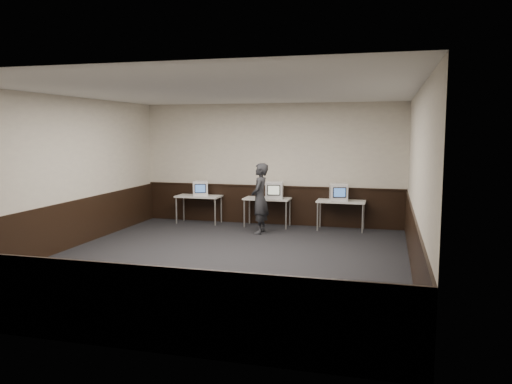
# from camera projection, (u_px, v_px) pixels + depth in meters

# --- Properties ---
(floor) EXTENTS (8.00, 8.00, 0.00)m
(floor) POSITION_uv_depth(u_px,v_px,m) (223.00, 261.00, 9.58)
(floor) COLOR black
(floor) RESTS_ON ground
(ceiling) EXTENTS (8.00, 8.00, 0.00)m
(ceiling) POSITION_uv_depth(u_px,v_px,m) (222.00, 92.00, 9.19)
(ceiling) COLOR white
(ceiling) RESTS_ON back_wall
(back_wall) EXTENTS (7.00, 0.00, 7.00)m
(back_wall) POSITION_uv_depth(u_px,v_px,m) (271.00, 164.00, 13.22)
(back_wall) COLOR silver
(back_wall) RESTS_ON ground
(front_wall) EXTENTS (7.00, 0.00, 7.00)m
(front_wall) POSITION_uv_depth(u_px,v_px,m) (107.00, 210.00, 5.54)
(front_wall) COLOR silver
(front_wall) RESTS_ON ground
(left_wall) EXTENTS (0.00, 8.00, 8.00)m
(left_wall) POSITION_uv_depth(u_px,v_px,m) (62.00, 174.00, 10.27)
(left_wall) COLOR silver
(left_wall) RESTS_ON ground
(right_wall) EXTENTS (0.00, 8.00, 8.00)m
(right_wall) POSITION_uv_depth(u_px,v_px,m) (417.00, 183.00, 8.49)
(right_wall) COLOR silver
(right_wall) RESTS_ON ground
(wainscot_back) EXTENTS (6.98, 0.04, 1.00)m
(wainscot_back) POSITION_uv_depth(u_px,v_px,m) (271.00, 205.00, 13.33)
(wainscot_back) COLOR black
(wainscot_back) RESTS_ON back_wall
(wainscot_front) EXTENTS (6.98, 0.04, 1.00)m
(wainscot_front) POSITION_uv_depth(u_px,v_px,m) (112.00, 305.00, 5.70)
(wainscot_front) COLOR black
(wainscot_front) RESTS_ON front_wall
(wainscot_left) EXTENTS (0.04, 7.98, 1.00)m
(wainscot_left) POSITION_uv_depth(u_px,v_px,m) (65.00, 226.00, 10.40)
(wainscot_left) COLOR black
(wainscot_left) RESTS_ON left_wall
(wainscot_right) EXTENTS (0.04, 7.98, 1.00)m
(wainscot_right) POSITION_uv_depth(u_px,v_px,m) (414.00, 246.00, 8.63)
(wainscot_right) COLOR black
(wainscot_right) RESTS_ON right_wall
(wainscot_rail) EXTENTS (6.98, 0.06, 0.04)m
(wainscot_rail) POSITION_uv_depth(u_px,v_px,m) (270.00, 186.00, 13.25)
(wainscot_rail) COLOR black
(wainscot_rail) RESTS_ON wainscot_back
(desk_left) EXTENTS (1.20, 0.60, 0.75)m
(desk_left) POSITION_uv_depth(u_px,v_px,m) (199.00, 198.00, 13.43)
(desk_left) COLOR silver
(desk_left) RESTS_ON ground
(desk_center) EXTENTS (1.20, 0.60, 0.75)m
(desk_center) POSITION_uv_depth(u_px,v_px,m) (267.00, 201.00, 12.95)
(desk_center) COLOR silver
(desk_center) RESTS_ON ground
(desk_right) EXTENTS (1.20, 0.60, 0.75)m
(desk_right) POSITION_uv_depth(u_px,v_px,m) (341.00, 203.00, 12.46)
(desk_right) COLOR silver
(desk_right) RESTS_ON ground
(emac_left) EXTENTS (0.51, 0.52, 0.40)m
(emac_left) POSITION_uv_depth(u_px,v_px,m) (201.00, 188.00, 13.37)
(emac_left) COLOR white
(emac_left) RESTS_ON desk_left
(emac_center) EXTENTS (0.50, 0.52, 0.44)m
(emac_center) POSITION_uv_depth(u_px,v_px,m) (274.00, 190.00, 12.83)
(emac_center) COLOR white
(emac_center) RESTS_ON desk_center
(emac_right) EXTENTS (0.51, 0.53, 0.43)m
(emac_right) POSITION_uv_depth(u_px,v_px,m) (339.00, 192.00, 12.40)
(emac_right) COLOR white
(emac_right) RESTS_ON desk_right
(person) EXTENTS (0.43, 0.64, 1.71)m
(person) POSITION_uv_depth(u_px,v_px,m) (260.00, 199.00, 12.05)
(person) COLOR #26272B
(person) RESTS_ON ground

